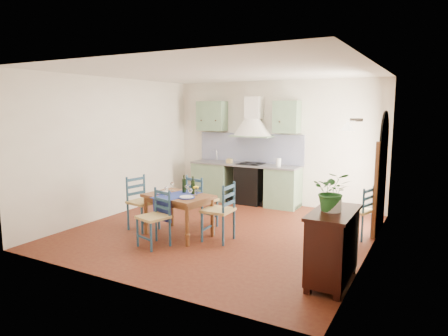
{
  "coord_description": "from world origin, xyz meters",
  "views": [
    {
      "loc": [
        3.37,
        -6.06,
        2.19
      ],
      "look_at": [
        -0.11,
        0.3,
        1.1
      ],
      "focal_mm": 32.0,
      "sensor_mm": 36.0,
      "label": 1
    }
  ],
  "objects_px": {
    "chair_near": "(155,217)",
    "potted_plant": "(332,191)",
    "dining_table": "(179,200)",
    "sideboard": "(332,244)"
  },
  "relations": [
    {
      "from": "dining_table",
      "to": "sideboard",
      "type": "xyz_separation_m",
      "value": [
        2.79,
        -0.63,
        -0.13
      ]
    },
    {
      "from": "dining_table",
      "to": "potted_plant",
      "type": "relative_size",
      "value": 2.49
    },
    {
      "from": "chair_near",
      "to": "sideboard",
      "type": "relative_size",
      "value": 0.87
    },
    {
      "from": "dining_table",
      "to": "sideboard",
      "type": "distance_m",
      "value": 2.86
    },
    {
      "from": "sideboard",
      "to": "potted_plant",
      "type": "xyz_separation_m",
      "value": [
        -0.02,
        -0.03,
        0.67
      ]
    },
    {
      "from": "dining_table",
      "to": "potted_plant",
      "type": "height_order",
      "value": "potted_plant"
    },
    {
      "from": "dining_table",
      "to": "chair_near",
      "type": "xyz_separation_m",
      "value": [
        -0.02,
        -0.62,
        -0.16
      ]
    },
    {
      "from": "sideboard",
      "to": "potted_plant",
      "type": "bearing_deg",
      "value": -131.15
    },
    {
      "from": "chair_near",
      "to": "potted_plant",
      "type": "distance_m",
      "value": 2.88
    },
    {
      "from": "chair_near",
      "to": "sideboard",
      "type": "bearing_deg",
      "value": -0.23
    }
  ]
}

